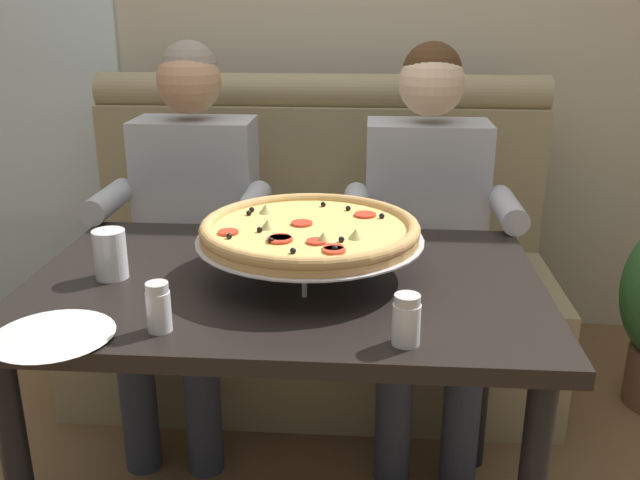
# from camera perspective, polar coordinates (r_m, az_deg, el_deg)

# --- Properties ---
(booth_bench) EXTENTS (1.73, 0.78, 1.13)m
(booth_bench) POSITION_cam_1_polar(r_m,az_deg,el_deg) (2.64, -0.48, -3.10)
(booth_bench) COLOR #998966
(booth_bench) RESTS_ON ground_plane
(dining_table) EXTENTS (1.24, 0.82, 0.75)m
(dining_table) POSITION_cam_1_polar(r_m,az_deg,el_deg) (1.73, -2.88, -6.08)
(dining_table) COLOR black
(dining_table) RESTS_ON ground_plane
(diner_left) EXTENTS (0.54, 0.64, 1.27)m
(diner_left) POSITION_cam_1_polar(r_m,az_deg,el_deg) (2.35, -10.56, 1.82)
(diner_left) COLOR #2D3342
(diner_left) RESTS_ON ground_plane
(diner_right) EXTENTS (0.54, 0.64, 1.27)m
(diner_right) POSITION_cam_1_polar(r_m,az_deg,el_deg) (2.28, 8.74, 1.41)
(diner_right) COLOR #2D3342
(diner_right) RESTS_ON ground_plane
(pizza) EXTENTS (0.55, 0.55, 0.14)m
(pizza) POSITION_cam_1_polar(r_m,az_deg,el_deg) (1.69, -0.85, 0.75)
(pizza) COLOR silver
(pizza) RESTS_ON dining_table
(shaker_pepper_flakes) EXTENTS (0.06, 0.06, 0.10)m
(shaker_pepper_flakes) POSITION_cam_1_polar(r_m,az_deg,el_deg) (1.38, 7.08, -6.79)
(shaker_pepper_flakes) COLOR white
(shaker_pepper_flakes) RESTS_ON dining_table
(shaker_oregano) EXTENTS (0.05, 0.05, 0.10)m
(shaker_oregano) POSITION_cam_1_polar(r_m,az_deg,el_deg) (1.45, -13.07, -5.64)
(shaker_oregano) COLOR white
(shaker_oregano) RESTS_ON dining_table
(plate_near_left) EXTENTS (0.24, 0.24, 0.02)m
(plate_near_left) POSITION_cam_1_polar(r_m,az_deg,el_deg) (1.50, -21.05, -7.12)
(plate_near_left) COLOR white
(plate_near_left) RESTS_ON dining_table
(drinking_glass) EXTENTS (0.08, 0.08, 0.12)m
(drinking_glass) POSITION_cam_1_polar(r_m,az_deg,el_deg) (1.75, -16.77, -1.37)
(drinking_glass) COLOR silver
(drinking_glass) RESTS_ON dining_table
(patio_chair) EXTENTS (0.43, 0.43, 0.86)m
(patio_chair) POSITION_cam_1_polar(r_m,az_deg,el_deg) (3.84, -18.66, 4.98)
(patio_chair) COLOR black
(patio_chair) RESTS_ON ground_plane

